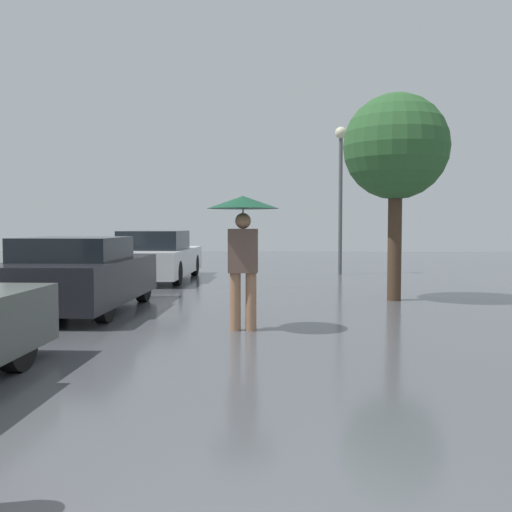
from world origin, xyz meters
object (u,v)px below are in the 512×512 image
at_px(parked_car_middle, 78,275).
at_px(street_lamp, 341,173).
at_px(parked_car_farthest, 156,257).
at_px(tree, 396,148).
at_px(pedestrian, 243,227).

distance_m(parked_car_middle, street_lamp, 9.44).
distance_m(parked_car_farthest, tree, 7.18).
bearing_deg(parked_car_middle, parked_car_farthest, 88.74).
relative_size(pedestrian, tree, 0.47).
bearing_deg(tree, pedestrian, -129.41).
relative_size(parked_car_middle, street_lamp, 0.89).
bearing_deg(parked_car_farthest, street_lamp, 21.11).
height_order(parked_car_middle, parked_car_farthest, parked_car_farthest).
bearing_deg(street_lamp, pedestrian, -103.83).
bearing_deg(street_lamp, parked_car_middle, -124.79).
bearing_deg(pedestrian, tree, 50.59).
height_order(pedestrian, street_lamp, street_lamp).
distance_m(parked_car_middle, tree, 6.32).
distance_m(tree, street_lamp, 5.91).
xyz_separation_m(pedestrian, parked_car_farthest, (-2.82, 7.23, -0.83)).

